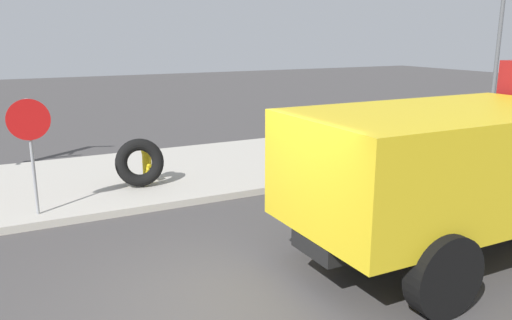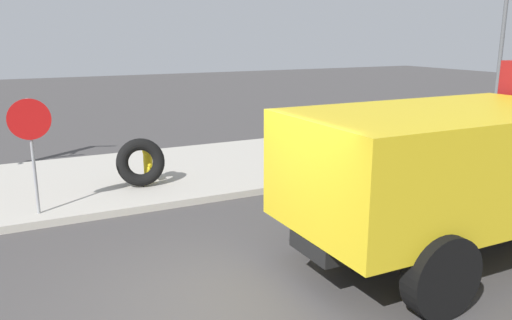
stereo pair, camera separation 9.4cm
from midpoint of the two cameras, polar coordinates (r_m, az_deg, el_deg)
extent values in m
plane|color=#423F3F|center=(7.03, -3.70, -15.80)|extent=(80.00, 80.00, 0.00)
cube|color=#ADA89E|center=(12.83, -15.15, -2.05)|extent=(36.00, 5.00, 0.15)
cylinder|color=yellow|center=(12.15, -11.68, -0.80)|extent=(0.21, 0.21, 0.64)
sphere|color=yellow|center=(12.06, -11.76, 0.96)|extent=(0.24, 0.24, 0.24)
cylinder|color=yellow|center=(11.95, -11.46, -0.64)|extent=(0.09, 0.17, 0.09)
cylinder|color=yellow|center=(12.30, -11.92, -0.25)|extent=(0.09, 0.17, 0.09)
cylinder|color=yellow|center=(11.97, -11.44, -1.00)|extent=(0.11, 0.17, 0.11)
torus|color=black|center=(11.69, -12.48, -0.25)|extent=(1.13, 0.60, 1.10)
cylinder|color=gray|center=(10.38, -23.29, 0.28)|extent=(0.06, 0.06, 2.20)
cylinder|color=red|center=(10.21, -23.66, 4.16)|extent=(0.76, 0.02, 0.76)
cube|color=gold|center=(8.23, 20.40, -0.22)|extent=(4.81, 2.52, 1.60)
cube|color=black|center=(9.29, 24.62, -5.06)|extent=(7.00, 0.92, 0.24)
cylinder|color=black|center=(8.67, 8.26, -6.04)|extent=(1.10, 0.30, 1.10)
cylinder|color=black|center=(6.93, 20.29, -12.04)|extent=(1.10, 0.30, 1.10)
cylinder|color=#595B5E|center=(17.33, 25.76, 11.34)|extent=(0.12, 0.12, 5.97)
camera|label=1|loc=(0.05, -89.73, 0.07)|focal=35.98mm
camera|label=2|loc=(0.05, 90.27, -0.07)|focal=35.98mm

